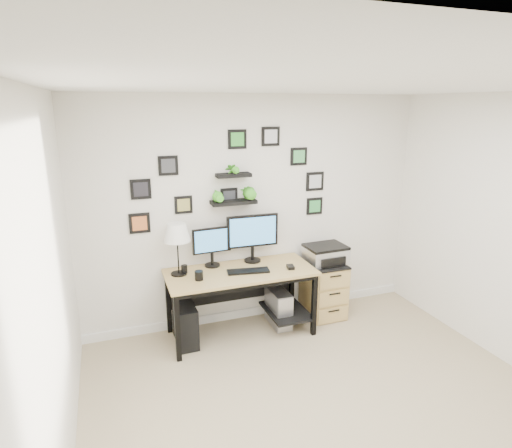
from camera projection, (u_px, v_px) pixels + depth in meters
name	position (u px, v px, depth m)	size (l,w,h in m)	color
room	(257.00, 311.00, 5.23)	(4.00, 4.00, 4.00)	tan
desk	(243.00, 280.00, 4.69)	(1.60, 0.70, 0.75)	tan
monitor_left	(212.00, 244.00, 4.68)	(0.43, 0.18, 0.44)	black
monitor_right	(253.00, 234.00, 4.80)	(0.59, 0.20, 0.55)	black
keyboard	(248.00, 271.00, 4.58)	(0.45, 0.14, 0.02)	black
mouse	(290.00, 267.00, 4.68)	(0.07, 0.11, 0.03)	black
table_lamp	(177.00, 234.00, 4.40)	(0.27, 0.27, 0.56)	black
mug	(199.00, 276.00, 4.36)	(0.09, 0.09, 0.10)	black
pen_cup	(184.00, 269.00, 4.55)	(0.07, 0.07, 0.09)	black
pc_tower_black	(185.00, 324.00, 4.56)	(0.20, 0.45, 0.45)	black
pc_tower_grey	(279.00, 307.00, 4.96)	(0.19, 0.43, 0.43)	gray
file_cabinet	(324.00, 289.00, 5.16)	(0.43, 0.53, 0.67)	tan
printer	(326.00, 254.00, 5.06)	(0.48, 0.39, 0.21)	silver
wall_decor	(234.00, 183.00, 4.66)	(2.25, 0.18, 1.07)	black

